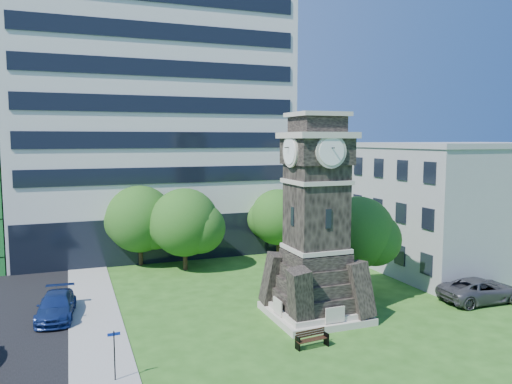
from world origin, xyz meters
name	(u,v)px	position (x,y,z in m)	size (l,w,h in m)	color
ground	(283,335)	(0.00, 0.00, 0.00)	(160.00, 160.00, 0.00)	#275518
sidewalk	(96,325)	(-9.50, 5.00, 0.03)	(3.00, 70.00, 0.06)	gray
clock_tower	(316,230)	(3.00, 2.00, 5.28)	(5.40, 5.40, 12.22)	#BBB1A3
office_tall	(147,103)	(-3.20, 25.84, 14.22)	(26.20, 15.11, 28.60)	silver
office_low	(465,206)	(19.97, 8.00, 5.21)	(15.20, 12.20, 10.40)	#949699
car_street_north	(56,306)	(-11.65, 7.21, 0.73)	(2.04, 5.01, 1.45)	navy
car_east_lot	(481,290)	(14.49, 0.55, 0.79)	(2.61, 5.67, 1.57)	#424246
park_bench	(312,338)	(0.74, -2.02, 0.48)	(1.75, 0.47, 0.90)	black
street_sign	(114,350)	(-9.06, -2.21, 1.44)	(0.55, 0.06, 2.30)	black
tree_nw	(141,221)	(-5.11, 18.21, 3.83)	(6.22, 5.66, 6.82)	#332114
tree_nc	(186,224)	(-1.91, 15.36, 3.80)	(6.12, 5.56, 6.74)	#332114
tree_ne	(279,219)	(7.08, 17.01, 3.50)	(5.59, 5.08, 6.19)	#332114
tree_east	(359,234)	(7.85, 4.89, 4.18)	(5.37, 4.88, 6.79)	#332114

